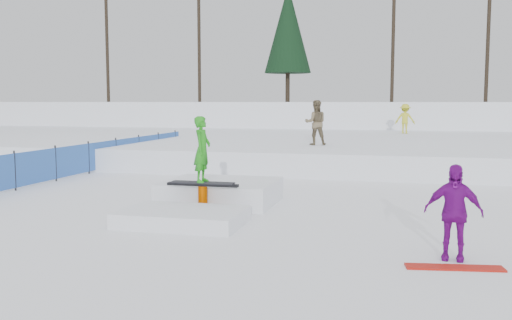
% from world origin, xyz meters
% --- Properties ---
extents(ground, '(120.00, 120.00, 0.00)m').
position_xyz_m(ground, '(0.00, 0.00, 0.00)').
color(ground, white).
extents(snow_berm, '(60.00, 14.00, 2.40)m').
position_xyz_m(snow_berm, '(0.00, 30.00, 1.20)').
color(snow_berm, white).
rests_on(snow_berm, ground).
extents(snow_midrise, '(50.00, 18.00, 0.80)m').
position_xyz_m(snow_midrise, '(0.00, 16.00, 0.40)').
color(snow_midrise, white).
rests_on(snow_midrise, ground).
extents(safety_fence, '(0.05, 16.00, 1.10)m').
position_xyz_m(safety_fence, '(-6.50, 6.60, 0.55)').
color(safety_fence, '#2D5BB2').
rests_on(safety_fence, ground).
extents(treeline, '(40.24, 4.22, 10.50)m').
position_xyz_m(treeline, '(6.18, 28.28, 7.45)').
color(treeline, black).
rests_on(treeline, snow_berm).
extents(walker_olive, '(0.94, 0.80, 1.68)m').
position_xyz_m(walker_olive, '(0.58, 10.75, 1.64)').
color(walker_olive, brown).
rests_on(walker_olive, snow_midrise).
extents(walker_ygreen, '(1.04, 0.67, 1.51)m').
position_xyz_m(walker_ygreen, '(3.87, 19.63, 1.56)').
color(walker_ygreen, gold).
rests_on(walker_ygreen, snow_midrise).
extents(spectator_purple, '(0.90, 0.46, 1.48)m').
position_xyz_m(spectator_purple, '(4.50, -1.44, 0.74)').
color(spectator_purple, '#750B84').
rests_on(spectator_purple, ground).
extents(loose_board_red, '(1.43, 0.48, 0.03)m').
position_xyz_m(loose_board_red, '(4.50, -1.95, 0.01)').
color(loose_board_red, '#A9150D').
rests_on(loose_board_red, ground).
extents(jib_rail_feature, '(2.60, 4.40, 2.11)m').
position_xyz_m(jib_rail_feature, '(-0.46, 1.64, 0.30)').
color(jib_rail_feature, white).
rests_on(jib_rail_feature, ground).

